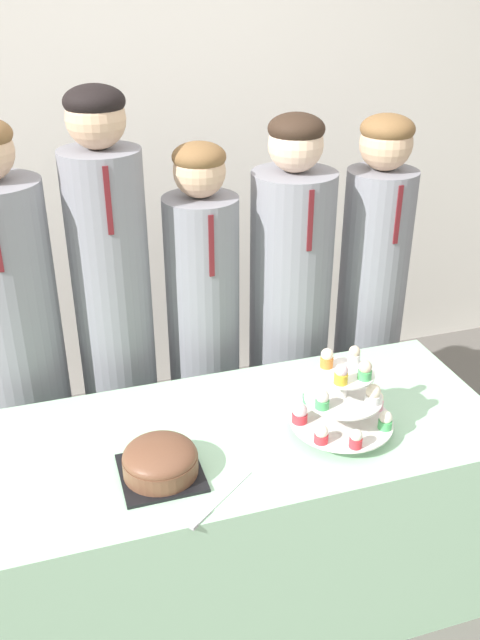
{
  "coord_description": "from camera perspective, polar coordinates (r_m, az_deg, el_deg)",
  "views": [
    {
      "loc": [
        -0.5,
        -1.26,
        1.97
      ],
      "look_at": [
        0.01,
        0.38,
        1.08
      ],
      "focal_mm": 38.0,
      "sensor_mm": 36.0,
      "label": 1
    }
  ],
  "objects": [
    {
      "name": "cake_knife",
      "position": [
        1.84,
        -2.45,
        -15.54
      ],
      "size": [
        0.22,
        0.17,
        0.01
      ],
      "rotation": [
        0.0,
        0.0,
        0.65
      ],
      "color": "silver",
      "rests_on": "table"
    },
    {
      "name": "student_1",
      "position": [
        2.5,
        -10.41,
        -0.69
      ],
      "size": [
        0.27,
        0.28,
        1.66
      ],
      "color": "gray",
      "rests_on": "ground_plane"
    },
    {
      "name": "round_cake",
      "position": [
        1.93,
        -6.74,
        -11.64
      ],
      "size": [
        0.23,
        0.23,
        0.1
      ],
      "color": "black",
      "rests_on": "table"
    },
    {
      "name": "cupcake_stand",
      "position": [
        2.05,
        8.61,
        -6.65
      ],
      "size": [
        0.31,
        0.31,
        0.27
      ],
      "color": "silver",
      "rests_on": "table"
    },
    {
      "name": "student_2",
      "position": [
        2.61,
        -3.04,
        -1.69
      ],
      "size": [
        0.27,
        0.28,
        1.46
      ],
      "color": "gray",
      "rests_on": "ground_plane"
    },
    {
      "name": "student_4",
      "position": [
        2.82,
        10.88,
        1.07
      ],
      "size": [
        0.27,
        0.28,
        1.51
      ],
      "color": "gray",
      "rests_on": "ground_plane"
    },
    {
      "name": "table",
      "position": [
        2.33,
        -0.1,
        -16.37
      ],
      "size": [
        1.64,
        0.69,
        0.71
      ],
      "color": "#A8DBB2",
      "rests_on": "ground_plane"
    },
    {
      "name": "wall_back",
      "position": [
        3.19,
        -8.5,
        16.03
      ],
      "size": [
        9.0,
        0.06,
        2.7
      ],
      "color": "silver",
      "rests_on": "ground_plane"
    },
    {
      "name": "student_3",
      "position": [
        2.69,
        4.16,
        -0.09
      ],
      "size": [
        0.32,
        0.32,
        1.53
      ],
      "color": "gray",
      "rests_on": "ground_plane"
    },
    {
      "name": "student_0",
      "position": [
        2.53,
        -18.07,
        -3.02
      ],
      "size": [
        0.32,
        0.32,
        1.58
      ],
      "color": "gray",
      "rests_on": "ground_plane"
    }
  ]
}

